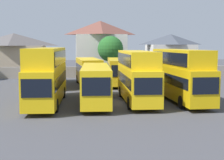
{
  "coord_description": "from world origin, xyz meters",
  "views": [
    {
      "loc": [
        -3.82,
        -29.9,
        5.32
      ],
      "look_at": [
        0.0,
        3.0,
        1.81
      ],
      "focal_mm": 53.13,
      "sensor_mm": 36.0,
      "label": 1
    }
  ],
  "objects_px": {
    "bus_6": "(88,70)",
    "house_terrace_centre": "(100,47)",
    "bus_7": "(118,70)",
    "bus_2": "(96,82)",
    "bus_3": "(137,74)",
    "bus_1": "(47,73)",
    "bus_5": "(50,64)",
    "house_terrace_left": "(14,53)",
    "house_terrace_right": "(170,53)",
    "bus_8": "(143,71)",
    "bus_4": "(180,72)",
    "tree_left_of_lot": "(110,49)"
  },
  "relations": [
    {
      "from": "bus_5",
      "to": "house_terrace_right",
      "type": "height_order",
      "value": "house_terrace_right"
    },
    {
      "from": "bus_1",
      "to": "house_terrace_left",
      "type": "xyz_separation_m",
      "value": [
        -8.41,
        32.32,
        0.95
      ]
    },
    {
      "from": "bus_6",
      "to": "bus_7",
      "type": "relative_size",
      "value": 0.91
    },
    {
      "from": "house_terrace_centre",
      "to": "bus_7",
      "type": "bearing_deg",
      "value": -87.23
    },
    {
      "from": "bus_4",
      "to": "tree_left_of_lot",
      "type": "xyz_separation_m",
      "value": [
        -3.72,
        26.25,
        1.87
      ]
    },
    {
      "from": "house_terrace_left",
      "to": "house_terrace_centre",
      "type": "relative_size",
      "value": 1.16
    },
    {
      "from": "bus_5",
      "to": "house_terrace_centre",
      "type": "bearing_deg",
      "value": 152.45
    },
    {
      "from": "bus_6",
      "to": "house_terrace_centre",
      "type": "relative_size",
      "value": 1.04
    },
    {
      "from": "bus_2",
      "to": "bus_3",
      "type": "bearing_deg",
      "value": 93.96
    },
    {
      "from": "bus_6",
      "to": "bus_4",
      "type": "bearing_deg",
      "value": 27.08
    },
    {
      "from": "house_terrace_right",
      "to": "bus_5",
      "type": "bearing_deg",
      "value": -139.95
    },
    {
      "from": "house_terrace_left",
      "to": "tree_left_of_lot",
      "type": "xyz_separation_m",
      "value": [
        17.07,
        -5.7,
        0.83
      ]
    },
    {
      "from": "bus_1",
      "to": "bus_7",
      "type": "bearing_deg",
      "value": 152.45
    },
    {
      "from": "bus_1",
      "to": "bus_5",
      "type": "height_order",
      "value": "bus_1"
    },
    {
      "from": "bus_8",
      "to": "house_terrace_centre",
      "type": "bearing_deg",
      "value": -164.8
    },
    {
      "from": "bus_5",
      "to": "house_terrace_centre",
      "type": "xyz_separation_m",
      "value": [
        8.1,
        18.94,
        2.22
      ]
    },
    {
      "from": "bus_1",
      "to": "bus_3",
      "type": "xyz_separation_m",
      "value": [
        8.19,
        0.13,
        -0.16
      ]
    },
    {
      "from": "bus_1",
      "to": "bus_4",
      "type": "xyz_separation_m",
      "value": [
        12.38,
        0.37,
        -0.09
      ]
    },
    {
      "from": "bus_4",
      "to": "tree_left_of_lot",
      "type": "relative_size",
      "value": 1.71
    },
    {
      "from": "bus_2",
      "to": "house_terrace_right",
      "type": "bearing_deg",
      "value": 156.23
    },
    {
      "from": "house_terrace_centre",
      "to": "house_terrace_right",
      "type": "height_order",
      "value": "house_terrace_centre"
    },
    {
      "from": "bus_2",
      "to": "house_terrace_right",
      "type": "xyz_separation_m",
      "value": [
        16.47,
        31.94,
        1.81
      ]
    },
    {
      "from": "bus_5",
      "to": "tree_left_of_lot",
      "type": "bearing_deg",
      "value": 139.22
    },
    {
      "from": "house_terrace_right",
      "to": "bus_8",
      "type": "bearing_deg",
      "value": -116.71
    },
    {
      "from": "bus_2",
      "to": "bus_7",
      "type": "bearing_deg",
      "value": 167.72
    },
    {
      "from": "bus_7",
      "to": "house_terrace_centre",
      "type": "bearing_deg",
      "value": -172.81
    },
    {
      "from": "bus_8",
      "to": "house_terrace_centre",
      "type": "height_order",
      "value": "house_terrace_centre"
    },
    {
      "from": "bus_1",
      "to": "bus_4",
      "type": "relative_size",
      "value": 1.0
    },
    {
      "from": "house_terrace_left",
      "to": "house_terrace_right",
      "type": "relative_size",
      "value": 1.3
    },
    {
      "from": "house_terrace_left",
      "to": "bus_8",
      "type": "bearing_deg",
      "value": -42.65
    },
    {
      "from": "bus_5",
      "to": "house_terrace_right",
      "type": "bearing_deg",
      "value": 125.65
    },
    {
      "from": "bus_2",
      "to": "house_terrace_left",
      "type": "bearing_deg",
      "value": -154.86
    },
    {
      "from": "bus_1",
      "to": "bus_6",
      "type": "xyz_separation_m",
      "value": [
        4.3,
        13.82,
        -0.84
      ]
    },
    {
      "from": "bus_4",
      "to": "bus_7",
      "type": "relative_size",
      "value": 1.04
    },
    {
      "from": "bus_3",
      "to": "bus_7",
      "type": "xyz_separation_m",
      "value": [
        0.15,
        14.03,
        -0.72
      ]
    },
    {
      "from": "house_terrace_right",
      "to": "bus_3",
      "type": "bearing_deg",
      "value": -111.62
    },
    {
      "from": "bus_8",
      "to": "house_terrace_right",
      "type": "xyz_separation_m",
      "value": [
        9.16,
        18.22,
        1.87
      ]
    },
    {
      "from": "house_terrace_left",
      "to": "bus_4",
      "type": "bearing_deg",
      "value": -56.95
    },
    {
      "from": "bus_8",
      "to": "tree_left_of_lot",
      "type": "relative_size",
      "value": 1.63
    },
    {
      "from": "bus_2",
      "to": "house_terrace_left",
      "type": "height_order",
      "value": "house_terrace_left"
    },
    {
      "from": "bus_4",
      "to": "house_terrace_right",
      "type": "bearing_deg",
      "value": 164.18
    },
    {
      "from": "bus_5",
      "to": "house_terrace_left",
      "type": "distance_m",
      "value": 19.95
    },
    {
      "from": "bus_6",
      "to": "bus_7",
      "type": "bearing_deg",
      "value": 90.98
    },
    {
      "from": "bus_3",
      "to": "bus_4",
      "type": "relative_size",
      "value": 0.92
    },
    {
      "from": "bus_2",
      "to": "bus_7",
      "type": "distance_m",
      "value": 14.61
    },
    {
      "from": "bus_6",
      "to": "house_terrace_centre",
      "type": "bearing_deg",
      "value": 166.75
    },
    {
      "from": "bus_1",
      "to": "bus_6",
      "type": "relative_size",
      "value": 1.14
    },
    {
      "from": "bus_3",
      "to": "house_terrace_right",
      "type": "height_order",
      "value": "house_terrace_right"
    },
    {
      "from": "bus_4",
      "to": "house_terrace_centre",
      "type": "relative_size",
      "value": 1.2
    },
    {
      "from": "bus_8",
      "to": "bus_1",
      "type": "bearing_deg",
      "value": -37.49
    }
  ]
}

